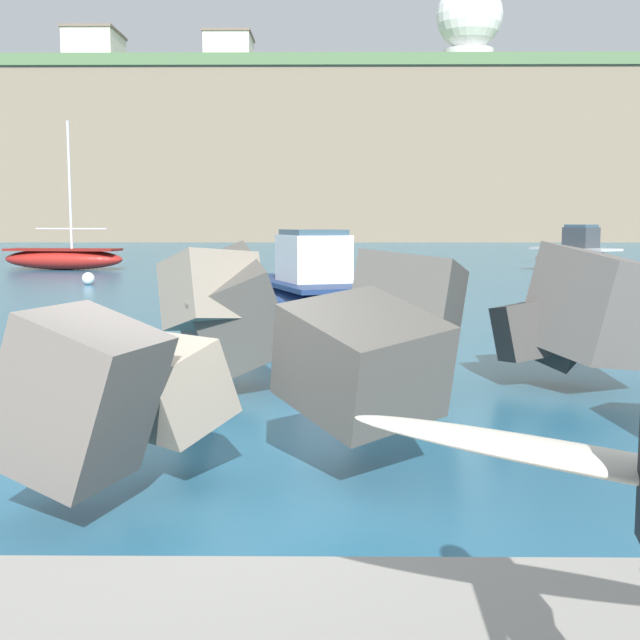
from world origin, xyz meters
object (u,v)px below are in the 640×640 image
boat_near_right (575,256)px  mooring_buoy_inner (428,276)px  boat_near_centre (308,292)px  radar_dome (469,23)px  boat_near_left (63,258)px  station_building_west (95,56)px  station_building_central (229,61)px  mooring_buoy_middle (88,278)px

boat_near_right → mooring_buoy_inner: boat_near_right is taller
boat_near_centre → radar_dome: 85.08m
boat_near_left → mooring_buoy_inner: size_ratio=15.20×
radar_dome → station_building_west: (-43.87, 4.74, -2.66)m
boat_near_left → boat_near_right: size_ratio=1.51×
boat_near_right → radar_dome: 66.48m
boat_near_centre → boat_near_right: 21.33m
station_building_west → mooring_buoy_inner: bearing=-66.5°
station_building_west → station_building_central: (15.53, 4.96, 0.32)m
radar_dome → station_building_central: bearing=161.1°
boat_near_right → mooring_buoy_inner: size_ratio=10.04×
mooring_buoy_inner → boat_near_left: bearing=154.5°
boat_near_left → station_building_west: 70.15m
mooring_buoy_inner → station_building_central: size_ratio=0.06×
mooring_buoy_inner → station_building_central: station_building_central is taller
station_building_central → mooring_buoy_middle: bearing=-87.2°
mooring_buoy_inner → station_building_central: bearing=101.7°
boat_near_centre → mooring_buoy_middle: boat_near_centre is taller
boat_near_right → station_building_west: 79.85m
station_building_west → boat_near_centre: bearing=-72.1°
mooring_buoy_middle → station_building_central: station_building_central is taller
boat_near_left → station_building_west: bearing=103.6°
mooring_buoy_inner → radar_dome: (12.31, 67.77, 24.22)m
boat_near_left → station_building_central: size_ratio=0.87×
station_building_central → boat_near_right: bearing=-72.1°
boat_near_right → radar_dome: size_ratio=0.44×
mooring_buoy_inner → station_building_central: (-16.02, 77.47, 21.89)m
boat_near_centre → mooring_buoy_middle: bearing=126.5°
boat_near_left → station_building_central: station_building_central is taller
mooring_buoy_middle → radar_dome: (24.41, 69.24, 24.22)m
boat_near_left → mooring_buoy_inner: (15.78, -7.54, -0.33)m
mooring_buoy_inner → station_building_west: size_ratio=0.05×
mooring_buoy_middle → radar_dome: size_ratio=0.04×
radar_dome → station_building_west: size_ratio=1.22×
boat_near_centre → station_building_central: 93.01m
mooring_buoy_middle → station_building_west: station_building_west is taller
station_building_west → boat_near_left: bearing=-76.4°
boat_near_left → radar_dome: (28.09, 60.23, 23.90)m
boat_near_centre → radar_dome: radar_dome is taller
boat_near_left → boat_near_right: 22.93m
mooring_buoy_middle → station_building_central: (-3.92, 78.94, 21.89)m
radar_dome → boat_near_centre: bearing=-101.6°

